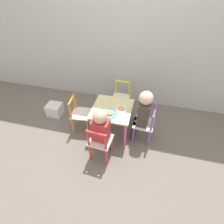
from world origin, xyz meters
TOP-DOWN VIEW (x-y plane):
  - ground_plane at (0.00, 0.00)m, footprint 6.00×6.00m
  - house_wall at (0.00, 0.83)m, footprint 6.00×0.06m
  - kids_table at (0.00, 0.00)m, footprint 0.52×0.52m
  - chair_red at (-0.03, -0.46)m, footprint 0.28×0.28m
  - chair_purple at (0.46, -0.03)m, footprint 0.28×0.28m
  - chair_yellow at (0.03, 0.46)m, footprint 0.28×0.28m
  - chair_orange at (-0.46, -0.05)m, footprint 0.29×0.29m
  - child_front at (-0.03, -0.40)m, footprint 0.21×0.22m
  - child_right at (0.40, -0.03)m, footprint 0.22×0.21m
  - plate_front at (-0.00, -0.12)m, footprint 0.19×0.19m
  - plate_right at (0.12, 0.00)m, footprint 0.17×0.17m
  - storage_bin at (-0.98, 0.14)m, footprint 0.23×0.20m

SIDE VIEW (x-z plane):
  - ground_plane at x=0.00m, z-range 0.00..0.00m
  - storage_bin at x=-0.98m, z-range 0.00..0.19m
  - chair_red at x=-0.03m, z-range 0.00..0.53m
  - chair_purple at x=0.46m, z-range 0.00..0.53m
  - chair_yellow at x=0.03m, z-range 0.00..0.53m
  - chair_orange at x=-0.46m, z-range 0.00..0.53m
  - kids_table at x=0.00m, z-range 0.15..0.58m
  - child_front at x=-0.03m, z-range 0.07..0.81m
  - plate_right at x=0.12m, z-range 0.43..0.46m
  - plate_front at x=0.00m, z-range 0.43..0.46m
  - child_right at x=0.40m, z-range 0.08..0.87m
  - house_wall at x=0.00m, z-range 0.00..2.60m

